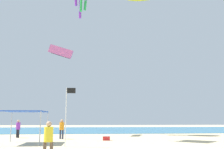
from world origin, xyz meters
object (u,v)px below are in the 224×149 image
object	(u,v)px
banner_flag	(67,111)
person_near_tent	(18,127)
person_central	(62,127)
person_rightmost	(48,137)
canopy_tent	(25,113)
cooler_box	(106,138)
kite_parafoil_pink	(60,52)

from	to	relation	value
banner_flag	person_near_tent	bearing A→B (deg)	122.84
person_central	person_rightmost	distance (m)	11.21
canopy_tent	cooler_box	size ratio (longest dim) A/B	5.26
person_near_tent	cooler_box	bearing A→B (deg)	22.46
cooler_box	kite_parafoil_pink	size ratio (longest dim) A/B	0.13
canopy_tent	banner_flag	bearing A→B (deg)	-35.85
person_central	person_rightmost	world-z (taller)	person_central
person_central	person_rightmost	bearing A→B (deg)	-46.02
kite_parafoil_pink	cooler_box	bearing A→B (deg)	-48.49
person_near_tent	cooler_box	xyz separation A→B (m)	(7.91, -3.60, -0.77)
person_central	cooler_box	world-z (taller)	person_central
cooler_box	kite_parafoil_pink	world-z (taller)	kite_parafoil_pink
person_near_tent	person_central	xyz separation A→B (m)	(4.16, -1.89, 0.03)
person_rightmost	banner_flag	distance (m)	5.36
banner_flag	cooler_box	world-z (taller)	banner_flag
person_near_tent	kite_parafoil_pink	size ratio (longest dim) A/B	0.38
person_near_tent	kite_parafoil_pink	world-z (taller)	kite_parafoil_pink
person_near_tent	person_central	distance (m)	4.57
person_near_tent	canopy_tent	bearing A→B (deg)	-24.04
person_central	banner_flag	xyz separation A→B (m)	(0.92, -5.99, 1.25)
kite_parafoil_pink	person_rightmost	bearing A→B (deg)	-60.40
person_near_tent	cooler_box	world-z (taller)	person_near_tent
banner_flag	person_central	bearing A→B (deg)	98.76
canopy_tent	person_rightmost	xyz separation A→B (m)	(2.84, -7.48, -1.20)
person_rightmost	banner_flag	bearing A→B (deg)	-92.02
canopy_tent	person_central	size ratio (longest dim) A/B	1.80
person_near_tent	person_central	size ratio (longest dim) A/B	0.96
person_near_tent	banner_flag	size ratio (longest dim) A/B	0.44
canopy_tent	kite_parafoil_pink	bearing A→B (deg)	90.45
person_near_tent	kite_parafoil_pink	xyz separation A→B (m)	(1.77, 15.36, 11.34)
person_central	banner_flag	world-z (taller)	banner_flag
canopy_tent	cooler_box	distance (m)	6.60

